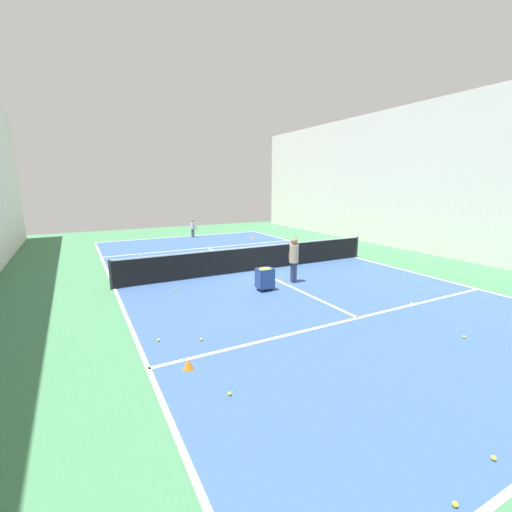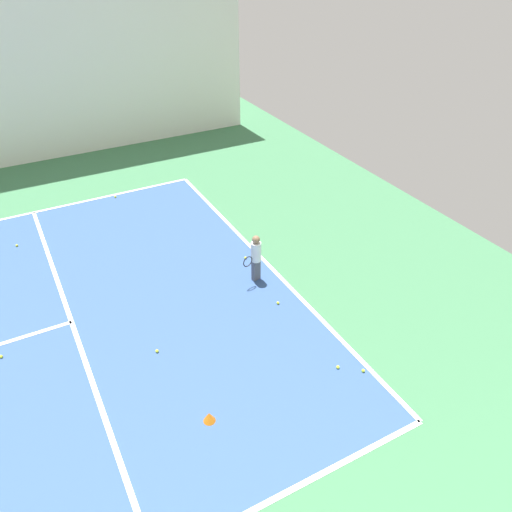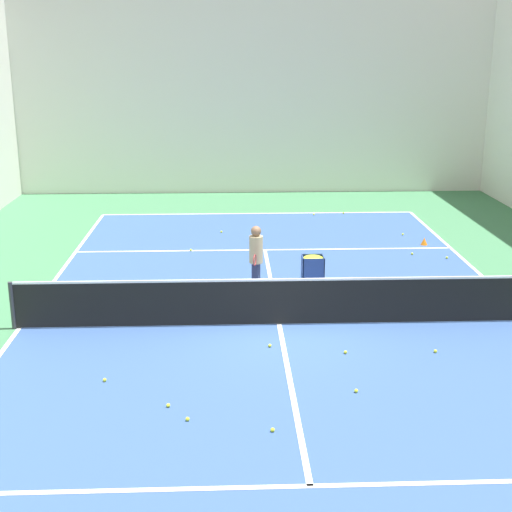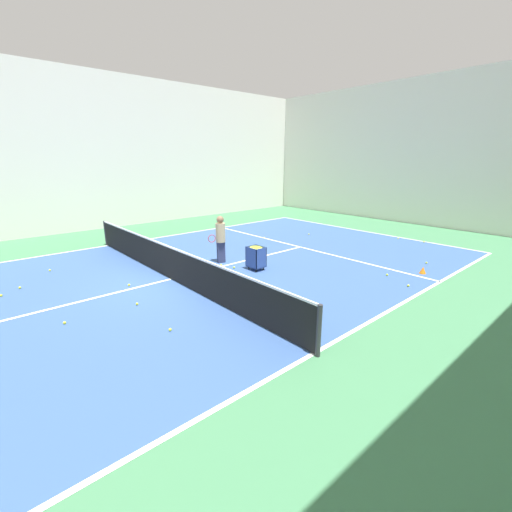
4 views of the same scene
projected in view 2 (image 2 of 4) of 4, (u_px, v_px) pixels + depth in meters
line_baseline_near at (266, 262)px, 13.19m from camera, size 11.49×0.10×0.00m
line_service_near at (72, 322)px, 11.23m from camera, size 11.49×0.10×0.00m
player_near_baseline at (256, 255)px, 12.16m from camera, size 0.31×0.58×1.27m
training_cone_0 at (209, 417)px, 8.96m from camera, size 0.23×0.23×0.21m
tennis_ball_0 at (157, 351)px, 10.43m from camera, size 0.07×0.07×0.07m
tennis_ball_2 at (115, 197)px, 16.22m from camera, size 0.07×0.07×0.07m
tennis_ball_5 at (363, 371)px, 9.98m from camera, size 0.07×0.07×0.07m
tennis_ball_16 at (278, 303)px, 11.74m from camera, size 0.07×0.07×0.07m
tennis_ball_17 at (1, 356)px, 10.30m from camera, size 0.07×0.07×0.07m
tennis_ball_18 at (17, 245)px, 13.80m from camera, size 0.07×0.07×0.07m
tennis_ball_21 at (338, 367)px, 10.06m from camera, size 0.07×0.07×0.07m
tennis_ball_22 at (245, 258)px, 13.30m from camera, size 0.07×0.07×0.07m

